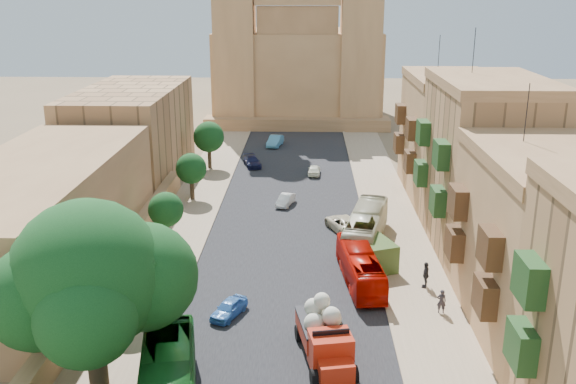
# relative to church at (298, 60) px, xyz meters

# --- Properties ---
(road_surface) EXTENTS (14.00, 140.00, 0.01)m
(road_surface) POSITION_rel_church_xyz_m (0.00, -48.61, -9.51)
(road_surface) COLOR black
(road_surface) RESTS_ON ground
(sidewalk_east) EXTENTS (5.00, 140.00, 0.01)m
(sidewalk_east) POSITION_rel_church_xyz_m (9.50, -48.61, -9.51)
(sidewalk_east) COLOR #9F8568
(sidewalk_east) RESTS_ON ground
(sidewalk_west) EXTENTS (5.00, 140.00, 0.01)m
(sidewalk_west) POSITION_rel_church_xyz_m (-9.50, -48.61, -9.51)
(sidewalk_west) COLOR #9F8568
(sidewalk_west) RESTS_ON ground
(kerb_east) EXTENTS (0.25, 140.00, 0.12)m
(kerb_east) POSITION_rel_church_xyz_m (7.00, -48.61, -9.46)
(kerb_east) COLOR #9F8568
(kerb_east) RESTS_ON ground
(kerb_west) EXTENTS (0.25, 140.00, 0.12)m
(kerb_west) POSITION_rel_church_xyz_m (-7.00, -48.61, -9.46)
(kerb_west) COLOR #9F8568
(kerb_west) RESTS_ON ground
(townhouse_b) EXTENTS (9.00, 14.00, 14.90)m
(townhouse_b) POSITION_rel_church_xyz_m (15.95, -67.61, -3.86)
(townhouse_b) COLOR #AA7A4D
(townhouse_b) RESTS_ON ground
(townhouse_c) EXTENTS (9.00, 14.00, 17.40)m
(townhouse_c) POSITION_rel_church_xyz_m (15.95, -53.61, -2.61)
(townhouse_c) COLOR tan
(townhouse_c) RESTS_ON ground
(townhouse_d) EXTENTS (9.00, 14.00, 15.90)m
(townhouse_d) POSITION_rel_church_xyz_m (15.95, -39.61, -3.36)
(townhouse_d) COLOR #AA7A4D
(townhouse_d) RESTS_ON ground
(west_wall) EXTENTS (1.00, 40.00, 1.80)m
(west_wall) POSITION_rel_church_xyz_m (-12.50, -58.61, -8.62)
(west_wall) COLOR #AA7A4D
(west_wall) RESTS_ON ground
(west_building_low) EXTENTS (10.00, 28.00, 8.40)m
(west_building_low) POSITION_rel_church_xyz_m (-18.00, -60.61, -5.32)
(west_building_low) COLOR #976A42
(west_building_low) RESTS_ON ground
(west_building_mid) EXTENTS (10.00, 22.00, 10.00)m
(west_building_mid) POSITION_rel_church_xyz_m (-18.00, -34.61, -4.52)
(west_building_mid) COLOR tan
(west_building_mid) RESTS_ON ground
(church) EXTENTS (28.00, 22.50, 36.30)m
(church) POSITION_rel_church_xyz_m (0.00, 0.00, 0.00)
(church) COLOR #AA7A4D
(church) RESTS_ON ground
(ficus_tree) EXTENTS (10.37, 9.54, 10.37)m
(ficus_tree) POSITION_rel_church_xyz_m (-9.41, -74.61, -3.39)
(ficus_tree) COLOR #372A1B
(ficus_tree) RESTS_ON ground
(street_tree_a) EXTENTS (3.29, 3.29, 5.06)m
(street_tree_a) POSITION_rel_church_xyz_m (-10.00, -66.61, -6.13)
(street_tree_a) COLOR #372A1B
(street_tree_a) RESTS_ON ground
(street_tree_b) EXTENTS (2.92, 2.92, 4.48)m
(street_tree_b) POSITION_rel_church_xyz_m (-10.00, -54.61, -6.52)
(street_tree_b) COLOR #372A1B
(street_tree_b) RESTS_ON ground
(street_tree_c) EXTENTS (3.10, 3.10, 4.77)m
(street_tree_c) POSITION_rel_church_xyz_m (-10.00, -42.61, -6.33)
(street_tree_c) COLOR #372A1B
(street_tree_c) RESTS_ON ground
(street_tree_d) EXTENTS (3.63, 3.63, 5.58)m
(street_tree_d) POSITION_rel_church_xyz_m (-10.00, -30.61, -5.78)
(street_tree_d) COLOR #372A1B
(street_tree_d) RESTS_ON ground
(red_truck) EXTENTS (3.58, 6.71, 3.74)m
(red_truck) POSITION_rel_church_xyz_m (2.68, -71.88, -7.87)
(red_truck) COLOR red
(red_truck) RESTS_ON ground
(olive_pickup) EXTENTS (4.05, 5.71, 2.17)m
(olive_pickup) POSITION_rel_church_xyz_m (6.50, -58.03, -8.46)
(olive_pickup) COLOR #3A5520
(olive_pickup) RESTS_ON ground
(bus_red_east) EXTENTS (3.10, 9.22, 2.52)m
(bus_red_east) POSITION_rel_church_xyz_m (5.47, -61.66, -8.26)
(bus_red_east) COLOR #C10C01
(bus_red_east) RESTS_ON ground
(bus_cream_east) EXTENTS (4.79, 10.93, 2.96)m
(bus_cream_east) POSITION_rel_church_xyz_m (6.50, -54.16, -8.03)
(bus_cream_east) COLOR beige
(bus_cream_east) RESTS_ON ground
(car_blue_a) EXTENTS (2.52, 3.52, 1.11)m
(car_blue_a) POSITION_rel_church_xyz_m (-3.41, -66.87, -8.96)
(car_blue_a) COLOR #3C7ACA
(car_blue_a) RESTS_ON ground
(car_white_a) EXTENTS (1.98, 3.46, 1.08)m
(car_white_a) POSITION_rel_church_xyz_m (-0.50, -44.28, -8.98)
(car_white_a) COLOR silver
(car_white_a) RESTS_ON ground
(car_cream) EXTENTS (3.87, 5.35, 1.35)m
(car_cream) POSITION_rel_church_xyz_m (4.89, -51.14, -8.84)
(car_cream) COLOR beige
(car_cream) RESTS_ON ground
(car_dkblue) EXTENTS (2.73, 4.40, 1.19)m
(car_dkblue) POSITION_rel_church_xyz_m (-5.00, -29.86, -8.92)
(car_dkblue) COLOR #151941
(car_dkblue) RESTS_ON ground
(car_white_b) EXTENTS (1.55, 3.47, 1.16)m
(car_white_b) POSITION_rel_church_xyz_m (2.41, -33.30, -8.94)
(car_white_b) COLOR white
(car_white_b) RESTS_ON ground
(car_blue_b) EXTENTS (2.29, 4.59, 1.45)m
(car_blue_b) POSITION_rel_church_xyz_m (-2.76, -19.36, -8.79)
(car_blue_b) COLOR #519CC1
(car_blue_b) RESTS_ON ground
(pedestrian_a) EXTENTS (0.62, 0.42, 1.65)m
(pedestrian_a) POSITION_rel_church_xyz_m (10.46, -66.01, -8.69)
(pedestrian_a) COLOR #2C282E
(pedestrian_a) RESTS_ON ground
(pedestrian_c) EXTENTS (0.77, 1.22, 1.93)m
(pedestrian_c) POSITION_rel_church_xyz_m (10.08, -62.23, -8.55)
(pedestrian_c) COLOR #2E2E31
(pedestrian_c) RESTS_ON ground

